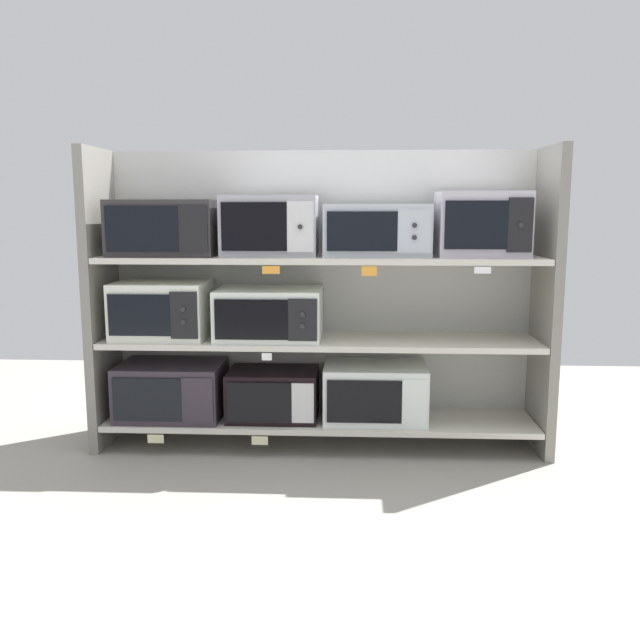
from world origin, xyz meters
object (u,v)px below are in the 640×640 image
microwave_0 (172,390)px  microwave_4 (270,313)px  microwave_6 (270,226)px  microwave_3 (163,310)px  microwave_5 (165,228)px  microwave_1 (273,394)px  microwave_2 (375,392)px  microwave_8 (481,224)px  microwave_7 (377,230)px

microwave_0 → microwave_4: size_ratio=1.01×
microwave_6 → microwave_4: bearing=-180.0°
microwave_3 → microwave_5: (0.03, -0.00, 0.43)m
microwave_1 → microwave_2: bearing=0.0°
microwave_0 → microwave_8: microwave_8 is taller
microwave_4 → microwave_3: bearing=180.0°
microwave_5 → microwave_7: 1.11m
microwave_1 → microwave_5: bearing=180.0°
microwave_6 → microwave_1: bearing=-2.0°
microwave_6 → microwave_2: bearing=0.0°
microwave_1 → microwave_4: bearing=179.3°
microwave_4 → microwave_8: size_ratio=1.21×
microwave_5 → microwave_8: (1.64, 0.00, 0.02)m
microwave_3 → microwave_6: size_ratio=0.99×
microwave_7 → microwave_8: bearing=0.0°
microwave_2 → microwave_8: size_ratio=1.20×
microwave_1 → microwave_5: microwave_5 is taller
microwave_2 → microwave_4: bearing=-180.0°
microwave_4 → microwave_5: microwave_5 is taller
microwave_0 → microwave_4: (0.54, -0.00, 0.43)m
microwave_2 → microwave_5: size_ratio=0.99×
microwave_0 → microwave_6: (0.55, -0.00, 0.89)m
microwave_3 → microwave_6: bearing=-0.0°
microwave_7 → microwave_6: bearing=-180.0°
microwave_4 → microwave_6: 0.46m
microwave_4 → microwave_2: bearing=0.0°
microwave_2 → microwave_6: 1.05m
microwave_2 → microwave_4: (-0.56, -0.00, 0.42)m
microwave_0 → microwave_3: size_ratio=1.14×
microwave_4 → microwave_6: size_ratio=1.12×
microwave_4 → microwave_5: (-0.55, -0.00, 0.45)m
microwave_4 → microwave_6: microwave_6 is taller
microwave_4 → microwave_8: 1.19m
microwave_6 → microwave_3: bearing=180.0°
microwave_7 → microwave_2: bearing=-2.1°
microwave_1 → microwave_7: bearing=0.0°
microwave_4 → microwave_7: size_ratio=1.01×
microwave_2 → microwave_1: bearing=-180.0°
microwave_2 → microwave_5: (-1.11, -0.00, 0.87)m
microwave_0 → microwave_1: bearing=-0.0°
microwave_5 → microwave_8: 1.64m
microwave_3 → microwave_4: size_ratio=0.89×
microwave_0 → microwave_2: 1.11m
microwave_1 → microwave_4: microwave_4 is taller
microwave_0 → microwave_2: (1.11, 0.00, 0.00)m
microwave_2 → microwave_6: microwave_6 is taller
microwave_6 → microwave_7: size_ratio=0.90×
microwave_0 → microwave_1: microwave_0 is taller
microwave_1 → microwave_3: 0.75m
microwave_3 → microwave_8: 1.73m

